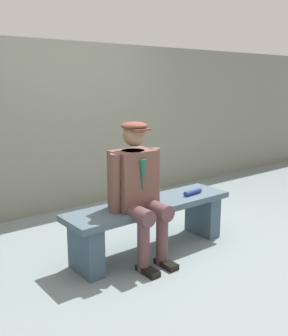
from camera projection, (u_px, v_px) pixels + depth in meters
The scene contains 5 objects.
ground_plane at pixel (151, 250), 3.83m from camera, with size 30.00×30.00×0.00m, color slate.
bench at pixel (151, 218), 3.76m from camera, with size 1.75×0.45×0.50m.
seated_man at pixel (138, 187), 3.50m from camera, with size 0.55×0.61×1.29m.
rolled_magazine at pixel (193, 192), 3.97m from camera, with size 0.05×0.05×0.23m, color navy.
stadium_wall at pixel (63, 127), 4.99m from camera, with size 12.00×0.24×2.13m, color slate.
Camera 1 is at (2.25, 2.76, 1.63)m, focal length 41.45 mm.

